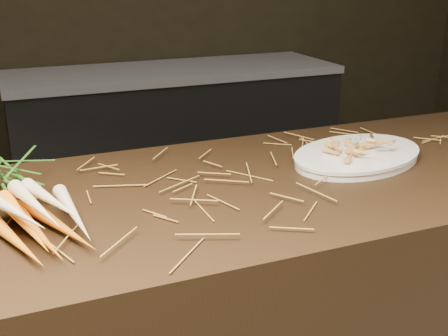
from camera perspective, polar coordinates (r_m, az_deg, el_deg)
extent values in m
cube|color=black|center=(1.57, 6.10, -16.41)|extent=(2.40, 0.70, 0.90)
cube|color=black|center=(3.27, -4.89, 2.47)|extent=(1.80, 0.60, 0.80)
cube|color=#99999E|center=(3.17, -5.11, 9.73)|extent=(1.82, 0.62, 0.04)
cone|color=orange|center=(1.08, -20.72, -6.66)|extent=(0.12, 0.27, 0.03)
cone|color=orange|center=(1.09, -18.56, -6.12)|extent=(0.10, 0.27, 0.03)
cone|color=orange|center=(1.10, -16.45, -5.59)|extent=(0.13, 0.26, 0.03)
cone|color=orange|center=(1.07, -19.62, -5.24)|extent=(0.09, 0.27, 0.03)
cone|color=beige|center=(1.07, -20.70, -4.03)|extent=(0.12, 0.24, 0.04)
cone|color=beige|center=(1.07, -18.62, -3.56)|extent=(0.09, 0.25, 0.04)
cone|color=beige|center=(1.09, -17.12, -3.17)|extent=(0.10, 0.25, 0.04)
cone|color=beige|center=(1.08, -15.02, -4.49)|extent=(0.05, 0.25, 0.03)
cube|color=silver|center=(1.59, 16.88, 2.40)|extent=(0.08, 0.14, 0.00)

